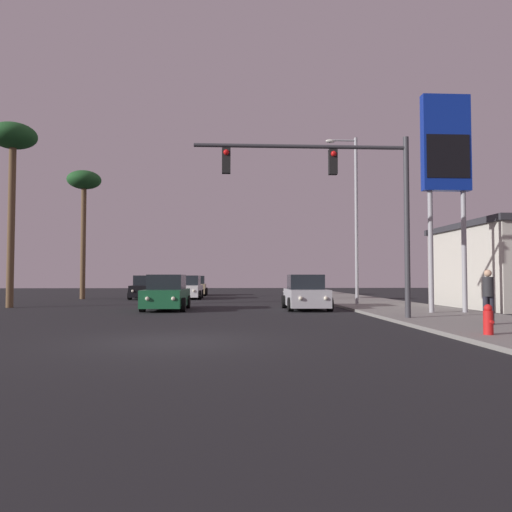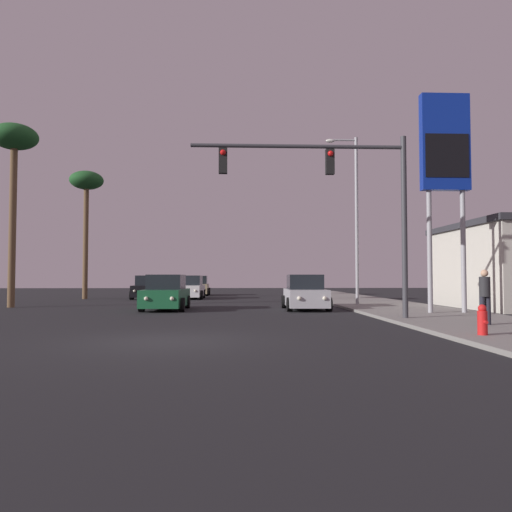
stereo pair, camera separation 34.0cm
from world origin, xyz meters
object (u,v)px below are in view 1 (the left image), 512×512
object	(u,v)px
pedestrian_on_sidewalk	(488,294)
car_tan	(195,287)
traffic_light_mast	(345,188)
gas_station_sign	(446,155)
car_white	(188,288)
car_black	(146,288)
palm_tree_mid	(84,187)
car_green	(166,294)
fire_hydrant	(488,320)
car_silver	(306,294)
street_lamp	(354,211)
car_grey	(157,287)
palm_tree_near	(13,147)

from	to	relation	value
pedestrian_on_sidewalk	car_tan	bearing A→B (deg)	111.07
traffic_light_mast	pedestrian_on_sidewalk	xyz separation A→B (m)	(3.76, -2.65, -3.71)
gas_station_sign	pedestrian_on_sidewalk	size ratio (longest dim) A/B	5.39
car_white	traffic_light_mast	world-z (taller)	traffic_light_mast
car_black	traffic_light_mast	distance (m)	21.60
palm_tree_mid	car_green	bearing A→B (deg)	-58.66
palm_tree_mid	fire_hydrant	bearing A→B (deg)	-54.82
pedestrian_on_sidewalk	car_silver	bearing A→B (deg)	114.85
car_white	pedestrian_on_sidewalk	size ratio (longest dim) A/B	2.60
traffic_light_mast	fire_hydrant	distance (m)	7.17
car_black	street_lamp	distance (m)	16.55
traffic_light_mast	fire_hydrant	xyz separation A→B (m)	(2.35, -5.27, -4.26)
car_white	traffic_light_mast	distance (m)	20.41
gas_station_sign	fire_hydrant	world-z (taller)	gas_station_sign
car_tan	pedestrian_on_sidewalk	bearing A→B (deg)	110.07
car_tan	car_grey	size ratio (longest dim) A/B	1.00
car_white	car_tan	bearing A→B (deg)	-88.44
street_lamp	car_white	bearing A→B (deg)	134.64
fire_hydrant	palm_tree_mid	size ratio (longest dim) A/B	0.08
street_lamp	car_grey	bearing A→B (deg)	128.74
car_white	palm_tree_near	size ratio (longest dim) A/B	0.45
car_white	fire_hydrant	distance (m)	25.78
street_lamp	palm_tree_mid	xyz separation A→B (m)	(-17.17, 9.84, 2.91)
traffic_light_mast	gas_station_sign	size ratio (longest dim) A/B	0.86
car_grey	palm_tree_near	world-z (taller)	palm_tree_near
car_tan	palm_tree_near	world-z (taller)	palm_tree_near
car_grey	gas_station_sign	xyz separation A→B (m)	(15.06, -22.42, 5.86)
car_grey	car_silver	world-z (taller)	same
fire_hydrant	pedestrian_on_sidewalk	distance (m)	3.02
car_grey	car_tan	bearing A→B (deg)	-171.19
car_green	pedestrian_on_sidewalk	size ratio (longest dim) A/B	2.60
car_white	car_green	bearing A→B (deg)	91.69
car_grey	palm_tree_mid	size ratio (longest dim) A/B	0.47
car_green	fire_hydrant	xyz separation A→B (m)	(9.47, -11.76, -0.27)
car_white	car_silver	size ratio (longest dim) A/B	1.00
car_silver	palm_tree_near	world-z (taller)	palm_tree_near
car_black	street_lamp	xyz separation A→B (m)	(12.65, -9.75, 4.36)
street_lamp	gas_station_sign	distance (m)	6.99
gas_station_sign	car_grey	bearing A→B (deg)	123.88
street_lamp	palm_tree_mid	distance (m)	20.01
car_grey	pedestrian_on_sidewalk	size ratio (longest dim) A/B	2.58
street_lamp	palm_tree_mid	world-z (taller)	palm_tree_mid
gas_station_sign	car_silver	bearing A→B (deg)	143.13
car_green	car_white	bearing A→B (deg)	-88.52
car_grey	palm_tree_near	distance (m)	18.54
car_tan	car_black	bearing A→B (deg)	64.86
car_green	gas_station_sign	xyz separation A→B (m)	(11.94, -4.01, 5.86)
car_tan	gas_station_sign	distance (m)	26.47
car_silver	traffic_light_mast	world-z (taller)	traffic_light_mast
car_white	gas_station_sign	size ratio (longest dim) A/B	0.48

